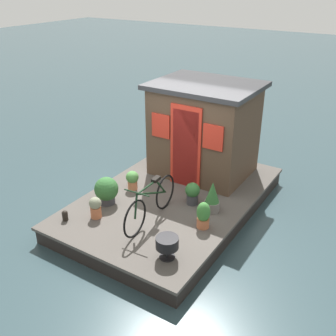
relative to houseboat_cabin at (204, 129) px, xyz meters
name	(u,v)px	position (x,y,z in m)	size (l,w,h in m)	color
ground_plane	(173,209)	(-1.30, 0.00, -1.41)	(60.00, 60.00, 0.00)	#2D4247
houseboat_deck	(173,202)	(-1.30, 0.00, -1.23)	(4.82, 3.10, 0.37)	#4C4742
houseboat_cabin	(204,129)	(0.00, 0.00, 0.00)	(1.81, 2.26, 2.07)	#4C3828
bicycle	(151,203)	(-2.35, -0.17, -0.66)	(1.76, 0.50, 0.83)	black
potted_plant_sage	(106,190)	(-2.30, 0.94, -0.76)	(0.48, 0.48, 0.56)	#38383D
potted_plant_fern	(192,193)	(-1.41, -0.51, -0.80)	(0.30, 0.30, 0.46)	#38383D
potted_plant_ivy	(132,179)	(-1.56, 0.86, -0.82)	(0.27, 0.27, 0.42)	#C6754C
potted_plant_lavender	(96,207)	(-2.81, 0.78, -0.82)	(0.23, 0.23, 0.42)	#B2603D
potted_plant_geranium	(212,197)	(-1.43, -0.96, -0.75)	(0.30, 0.30, 0.63)	slate
potted_plant_basil	(203,215)	(-2.02, -1.08, -0.79)	(0.25, 0.25, 0.51)	#B2603D
charcoal_grill	(167,243)	(-3.10, -0.99, -0.77)	(0.37, 0.37, 0.39)	black
mooring_bollard	(65,215)	(-3.20, 1.20, -0.94)	(0.11, 0.11, 0.21)	black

